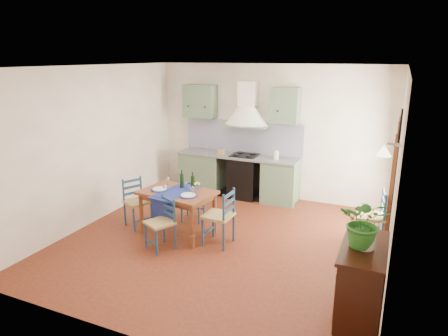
{
  "coord_description": "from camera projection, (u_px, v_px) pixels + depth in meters",
  "views": [
    {
      "loc": [
        2.45,
        -5.47,
        2.95
      ],
      "look_at": [
        -0.09,
        0.3,
        1.17
      ],
      "focal_mm": 32.0,
      "sensor_mm": 36.0,
      "label": 1
    }
  ],
  "objects": [
    {
      "name": "floor",
      "position": [
        222.0,
        242.0,
        6.57
      ],
      "size": [
        5.0,
        5.0,
        0.0
      ],
      "primitive_type": "plane",
      "color": "#47210F",
      "rests_on": "ground"
    },
    {
      "name": "back_wall",
      "position": [
        246.0,
        148.0,
        8.48
      ],
      "size": [
        5.0,
        0.96,
        2.8
      ],
      "color": "white",
      "rests_on": "ground"
    },
    {
      "name": "right_wall",
      "position": [
        396.0,
        178.0,
        5.48
      ],
      "size": [
        0.26,
        5.0,
        2.8
      ],
      "color": "white",
      "rests_on": "ground"
    },
    {
      "name": "left_wall",
      "position": [
        95.0,
        145.0,
        7.16
      ],
      "size": [
        0.04,
        5.0,
        2.8
      ],
      "primitive_type": "cube",
      "color": "white",
      "rests_on": "ground"
    },
    {
      "name": "ceiling",
      "position": [
        222.0,
        66.0,
        5.8
      ],
      "size": [
        5.0,
        5.0,
        0.01
      ],
      "primitive_type": "cube",
      "color": "silver",
      "rests_on": "back_wall"
    },
    {
      "name": "dining_table",
      "position": [
        177.0,
        196.0,
        6.7
      ],
      "size": [
        1.29,
        1.0,
        1.08
      ],
      "color": "brown",
      "rests_on": "ground"
    },
    {
      "name": "chair_near",
      "position": [
        161.0,
        223.0,
        6.23
      ],
      "size": [
        0.53,
        0.53,
        0.84
      ],
      "color": "navy",
      "rests_on": "ground"
    },
    {
      "name": "chair_far",
      "position": [
        192.0,
        199.0,
        7.3
      ],
      "size": [
        0.44,
        0.44,
        0.82
      ],
      "color": "navy",
      "rests_on": "ground"
    },
    {
      "name": "chair_left",
      "position": [
        137.0,
        202.0,
        7.09
      ],
      "size": [
        0.54,
        0.54,
        0.86
      ],
      "color": "navy",
      "rests_on": "ground"
    },
    {
      "name": "chair_right",
      "position": [
        220.0,
        216.0,
        6.36
      ],
      "size": [
        0.45,
        0.45,
        0.93
      ],
      "color": "navy",
      "rests_on": "ground"
    },
    {
      "name": "chair_spare",
      "position": [
        372.0,
        217.0,
        6.39
      ],
      "size": [
        0.49,
        0.49,
        0.9
      ],
      "color": "navy",
      "rests_on": "ground"
    },
    {
      "name": "sideboard",
      "position": [
        361.0,
        280.0,
        4.5
      ],
      "size": [
        0.5,
        1.05,
        0.94
      ],
      "color": "black",
      "rests_on": "ground"
    },
    {
      "name": "potted_plant",
      "position": [
        365.0,
        222.0,
        4.28
      ],
      "size": [
        0.55,
        0.48,
        0.58
      ],
      "primitive_type": "imported",
      "rotation": [
        0.0,
        0.0,
        -0.06
      ],
      "color": "#287025",
      "rests_on": "sideboard"
    }
  ]
}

